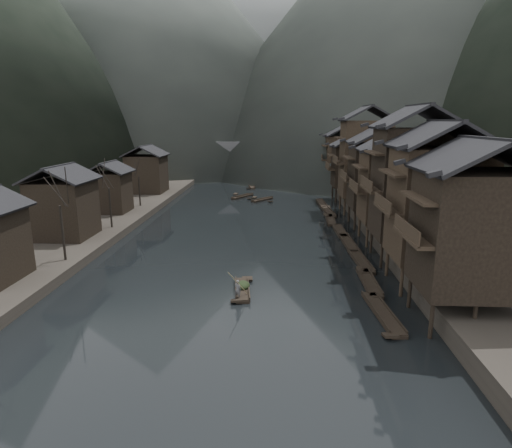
{
  "coord_description": "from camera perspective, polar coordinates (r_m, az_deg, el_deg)",
  "views": [
    {
      "loc": [
        3.95,
        -36.79,
        14.1
      ],
      "look_at": [
        1.54,
        10.9,
        2.5
      ],
      "focal_mm": 30.0,
      "sensor_mm": 36.0,
      "label": 1
    }
  ],
  "objects": [
    {
      "name": "hero_sampan",
      "position": [
        36.56,
        -1.85,
        -8.69
      ],
      "size": [
        1.66,
        5.57,
        0.44
      ],
      "color": "black",
      "rests_on": "water"
    },
    {
      "name": "bare_trees",
      "position": [
        49.0,
        -22.52,
        3.89
      ],
      "size": [
        3.82,
        41.52,
        7.65
      ],
      "color": "black",
      "rests_on": "left_bank"
    },
    {
      "name": "bamboo_pole",
      "position": [
        33.62,
        -2.15,
        -4.71
      ],
      "size": [
        1.71,
        2.2,
        3.0
      ],
      "primitive_type": "cylinder",
      "rotation": [
        0.74,
        0.0,
        -0.65
      ],
      "color": "#8C7A51",
      "rests_on": "boatman"
    },
    {
      "name": "boatman",
      "position": [
        34.42,
        -2.46,
        -8.31
      ],
      "size": [
        0.69,
        0.62,
        1.58
      ],
      "primitive_type": "imported",
      "rotation": [
        0.0,
        0.0,
        2.61
      ],
      "color": "#5B5B5D",
      "rests_on": "hero_sampan"
    },
    {
      "name": "moored_sampans",
      "position": [
        53.43,
        11.46,
        -1.7
      ],
      "size": [
        2.42,
        50.85,
        0.47
      ],
      "color": "black",
      "rests_on": "water"
    },
    {
      "name": "hills",
      "position": [
        210.95,
        3.65,
        26.08
      ],
      "size": [
        320.0,
        380.0,
        133.69
      ],
      "color": "black",
      "rests_on": "ground"
    },
    {
      "name": "stone_bridge",
      "position": [
        109.24,
        0.82,
        8.93
      ],
      "size": [
        40.0,
        6.0,
        9.0
      ],
      "color": "#4C4C4F",
      "rests_on": "ground"
    },
    {
      "name": "water",
      "position": [
        39.6,
        -3.05,
        -7.23
      ],
      "size": [
        300.0,
        300.0,
        0.0
      ],
      "primitive_type": "plane",
      "color": "black",
      "rests_on": "ground"
    },
    {
      "name": "stilt_houses",
      "position": [
        57.37,
        16.48,
        7.83
      ],
      "size": [
        9.0,
        67.6,
        16.49
      ],
      "color": "black",
      "rests_on": "ground"
    },
    {
      "name": "cargo_heap",
      "position": [
        36.57,
        -1.78,
        -7.67
      ],
      "size": [
        1.21,
        1.59,
        0.73
      ],
      "primitive_type": "ellipsoid",
      "color": "black",
      "rests_on": "hero_sampan"
    },
    {
      "name": "left_bank",
      "position": [
        87.16,
        -23.75,
        3.58
      ],
      "size": [
        40.0,
        200.0,
        1.2
      ],
      "primitive_type": "cube",
      "color": "#2D2823",
      "rests_on": "ground"
    },
    {
      "name": "right_bank",
      "position": [
        83.88,
        24.62,
        3.35
      ],
      "size": [
        40.0,
        200.0,
        1.8
      ],
      "primitive_type": "cube",
      "color": "#2D2823",
      "rests_on": "ground"
    },
    {
      "name": "left_houses",
      "position": [
        62.51,
        -20.25,
        5.05
      ],
      "size": [
        8.1,
        53.2,
        8.73
      ],
      "color": "black",
      "rests_on": "left_bank"
    },
    {
      "name": "midriver_boats",
      "position": [
        89.3,
        0.6,
        4.7
      ],
      "size": [
        11.21,
        37.43,
        0.45
      ],
      "color": "black",
      "rests_on": "water"
    }
  ]
}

